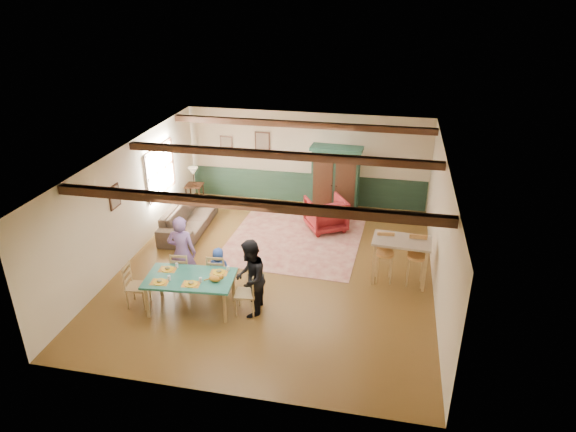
% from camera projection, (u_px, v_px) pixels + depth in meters
% --- Properties ---
extents(floor, '(8.00, 8.00, 0.00)m').
position_uv_depth(floor, '(276.00, 269.00, 11.82)').
color(floor, '#563918').
rests_on(floor, ground).
extents(wall_back, '(7.00, 0.02, 2.70)m').
position_uv_depth(wall_back, '(307.00, 158.00, 14.80)').
color(wall_back, beige).
rests_on(wall_back, floor).
extents(wall_left, '(0.02, 8.00, 2.70)m').
position_uv_depth(wall_left, '(129.00, 203.00, 11.89)').
color(wall_left, beige).
rests_on(wall_left, floor).
extents(wall_right, '(0.02, 8.00, 2.70)m').
position_uv_depth(wall_right, '(440.00, 230.00, 10.61)').
color(wall_right, beige).
rests_on(wall_right, floor).
extents(ceiling, '(7.00, 8.00, 0.02)m').
position_uv_depth(ceiling, '(275.00, 157.00, 10.68)').
color(ceiling, white).
rests_on(ceiling, wall_back).
extents(wainscot_back, '(6.95, 0.03, 0.90)m').
position_uv_depth(wainscot_back, '(306.00, 188.00, 15.17)').
color(wainscot_back, '#1E3829').
rests_on(wainscot_back, floor).
extents(ceiling_beam_front, '(6.95, 0.16, 0.16)m').
position_uv_depth(ceiling_beam_front, '(245.00, 204.00, 8.68)').
color(ceiling_beam_front, black).
rests_on(ceiling_beam_front, ceiling).
extents(ceiling_beam_mid, '(6.95, 0.16, 0.16)m').
position_uv_depth(ceiling_beam_mid, '(279.00, 155.00, 11.08)').
color(ceiling_beam_mid, black).
rests_on(ceiling_beam_mid, ceiling).
extents(ceiling_beam_back, '(6.95, 0.16, 0.16)m').
position_uv_depth(ceiling_beam_back, '(301.00, 125.00, 13.38)').
color(ceiling_beam_back, black).
rests_on(ceiling_beam_back, ceiling).
extents(window_left, '(0.06, 1.60, 1.30)m').
position_uv_depth(window_left, '(160.00, 170.00, 13.31)').
color(window_left, white).
rests_on(window_left, wall_left).
extents(picture_left_wall, '(0.04, 0.42, 0.52)m').
position_uv_depth(picture_left_wall, '(115.00, 197.00, 11.19)').
color(picture_left_wall, tan).
rests_on(picture_left_wall, wall_left).
extents(picture_back_a, '(0.45, 0.04, 0.55)m').
position_uv_depth(picture_back_a, '(262.00, 141.00, 14.83)').
color(picture_back_a, tan).
rests_on(picture_back_a, wall_back).
extents(picture_back_b, '(0.38, 0.04, 0.48)m').
position_uv_depth(picture_back_b, '(226.00, 144.00, 15.09)').
color(picture_back_b, tan).
rests_on(picture_back_b, wall_back).
extents(dining_table, '(1.82, 1.12, 0.72)m').
position_uv_depth(dining_table, '(191.00, 293.00, 10.26)').
color(dining_table, '#216858').
rests_on(dining_table, floor).
extents(dining_chair_far_left, '(0.44, 0.46, 0.92)m').
position_uv_depth(dining_chair_far_left, '(182.00, 270.00, 10.88)').
color(dining_chair_far_left, '#A58452').
rests_on(dining_chair_far_left, floor).
extents(dining_chair_far_right, '(0.44, 0.46, 0.92)m').
position_uv_depth(dining_chair_far_right, '(218.00, 272.00, 10.80)').
color(dining_chair_far_right, '#A58452').
rests_on(dining_chair_far_right, floor).
extents(dining_chair_end_left, '(0.46, 0.44, 0.92)m').
position_uv_depth(dining_chair_end_left, '(137.00, 286.00, 10.33)').
color(dining_chair_end_left, '#A58452').
rests_on(dining_chair_end_left, floor).
extents(dining_chair_end_right, '(0.46, 0.44, 0.92)m').
position_uv_depth(dining_chair_end_right, '(246.00, 292.00, 10.10)').
color(dining_chair_end_right, '#A58452').
rests_on(dining_chair_end_right, floor).
extents(person_man, '(0.64, 0.45, 1.67)m').
position_uv_depth(person_man, '(182.00, 253.00, 10.80)').
color(person_man, '#8863AA').
rests_on(person_man, floor).
extents(person_woman, '(0.67, 0.83, 1.59)m').
position_uv_depth(person_woman, '(250.00, 278.00, 9.95)').
color(person_woman, black).
rests_on(person_woman, floor).
extents(person_child, '(0.50, 0.35, 0.97)m').
position_uv_depth(person_child, '(219.00, 269.00, 10.86)').
color(person_child, '#2A4CAA').
rests_on(person_child, floor).
extents(cat, '(0.36, 0.17, 0.17)m').
position_uv_depth(cat, '(215.00, 278.00, 9.93)').
color(cat, orange).
rests_on(cat, dining_table).
extents(place_setting_near_left, '(0.41, 0.32, 0.11)m').
position_uv_depth(place_setting_near_left, '(159.00, 280.00, 9.92)').
color(place_setting_near_left, gold).
rests_on(place_setting_near_left, dining_table).
extents(place_setting_near_center, '(0.41, 0.32, 0.11)m').
position_uv_depth(place_setting_near_center, '(191.00, 282.00, 9.85)').
color(place_setting_near_center, gold).
rests_on(place_setting_near_center, dining_table).
extents(place_setting_far_left, '(0.41, 0.32, 0.11)m').
position_uv_depth(place_setting_far_left, '(167.00, 267.00, 10.35)').
color(place_setting_far_left, gold).
rests_on(place_setting_far_left, dining_table).
extents(place_setting_far_right, '(0.41, 0.32, 0.11)m').
position_uv_depth(place_setting_far_right, '(219.00, 270.00, 10.24)').
color(place_setting_far_right, gold).
rests_on(place_setting_far_right, dining_table).
extents(area_rug, '(3.45, 4.03, 0.01)m').
position_uv_depth(area_rug, '(297.00, 236.00, 13.31)').
color(area_rug, beige).
rests_on(area_rug, floor).
extents(armoire, '(1.43, 0.64, 1.98)m').
position_uv_depth(armoire, '(335.00, 181.00, 14.15)').
color(armoire, '#153527').
rests_on(armoire, floor).
extents(armchair, '(1.30, 1.31, 0.88)m').
position_uv_depth(armchair, '(326.00, 214.00, 13.51)').
color(armchair, '#551117').
rests_on(armchair, floor).
extents(sofa, '(1.00, 2.36, 0.68)m').
position_uv_depth(sofa, '(188.00, 218.00, 13.50)').
color(sofa, '#403328').
rests_on(sofa, floor).
extents(end_table, '(0.50, 0.50, 0.58)m').
position_uv_depth(end_table, '(195.00, 194.00, 15.15)').
color(end_table, black).
rests_on(end_table, floor).
extents(table_lamp, '(0.30, 0.30, 0.53)m').
position_uv_depth(table_lamp, '(193.00, 176.00, 14.92)').
color(table_lamp, '#CEB685').
rests_on(table_lamp, end_table).
extents(counter_table, '(1.28, 0.80, 1.03)m').
position_uv_depth(counter_table, '(400.00, 261.00, 11.13)').
color(counter_table, beige).
rests_on(counter_table, floor).
extents(bar_stool_left, '(0.43, 0.47, 1.11)m').
position_uv_depth(bar_stool_left, '(385.00, 259.00, 11.13)').
color(bar_stool_left, tan).
rests_on(bar_stool_left, floor).
extents(bar_stool_right, '(0.40, 0.44, 1.12)m').
position_uv_depth(bar_stool_right, '(416.00, 262.00, 11.00)').
color(bar_stool_right, tan).
rests_on(bar_stool_right, floor).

